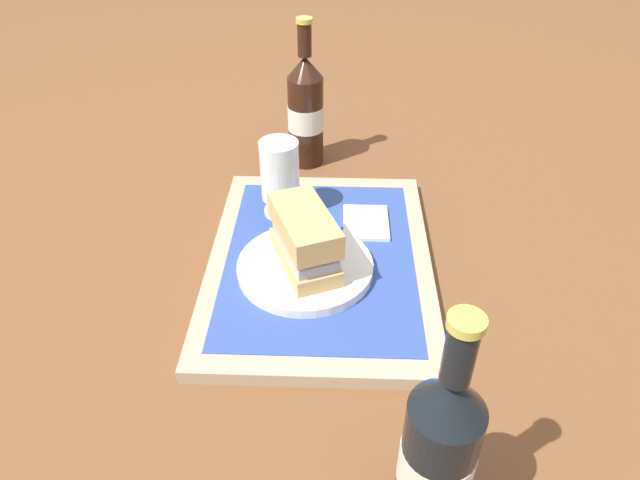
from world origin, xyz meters
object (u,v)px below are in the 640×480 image
sandwich (304,237)px  second_bottle (438,454)px  beer_bottle (306,110)px  plate (305,267)px  beer_glass (280,176)px

sandwich → second_bottle: second_bottle is taller
sandwich → second_bottle: bearing=179.8°
beer_bottle → second_bottle: 0.70m
plate → beer_glass: 0.16m
plate → second_bottle: (-0.33, -0.13, 0.08)m
plate → sandwich: (0.00, 0.00, 0.05)m
sandwich → beer_glass: bearing=-4.4°
beer_glass → plate: bearing=-162.2°
beer_glass → beer_bottle: beer_bottle is taller
beer_glass → second_bottle: 0.51m
plate → second_bottle: bearing=-158.2°
sandwich → second_bottle: 0.36m
plate → beer_glass: size_ratio=1.52×
plate → beer_bottle: (0.35, 0.02, 0.08)m
sandwich → beer_bottle: 0.34m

